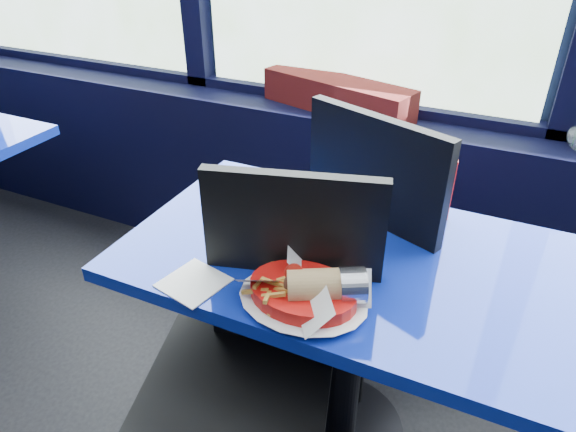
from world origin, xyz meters
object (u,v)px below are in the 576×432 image
(food_basket, at_px, (306,291))
(soda_cup, at_px, (408,203))
(ketchup_bottle, at_px, (442,184))
(chair_near_front, at_px, (260,345))
(planter_box, at_px, (337,95))
(near_table, at_px, (347,305))
(chair_near_back, at_px, (363,232))

(food_basket, distance_m, soda_cup, 0.44)
(soda_cup, bearing_deg, ketchup_bottle, 52.83)
(chair_near_front, bearing_deg, planter_box, 85.70)
(near_table, distance_m, chair_near_back, 0.32)
(near_table, relative_size, ketchup_bottle, 4.89)
(chair_near_back, bearing_deg, planter_box, -39.58)
(planter_box, height_order, soda_cup, soda_cup)
(planter_box, bearing_deg, chair_near_front, -62.85)
(chair_near_back, relative_size, planter_box, 1.61)
(chair_near_front, xyz_separation_m, planter_box, (-0.22, 1.13, 0.28))
(near_table, distance_m, ketchup_bottle, 0.44)
(planter_box, height_order, food_basket, planter_box)
(planter_box, distance_m, food_basket, 1.16)
(chair_near_front, height_order, food_basket, chair_near_front)
(chair_near_back, relative_size, soda_cup, 3.38)
(chair_near_front, distance_m, planter_box, 1.18)
(ketchup_bottle, bearing_deg, food_basket, -111.34)
(near_table, height_order, chair_near_back, chair_near_back)
(planter_box, relative_size, ketchup_bottle, 2.69)
(chair_near_back, distance_m, ketchup_bottle, 0.34)
(near_table, bearing_deg, food_basket, -97.82)
(chair_near_front, relative_size, chair_near_back, 0.96)
(chair_near_front, relative_size, soda_cup, 3.24)
(ketchup_bottle, distance_m, soda_cup, 0.12)
(near_table, distance_m, planter_box, 0.99)
(chair_near_back, height_order, food_basket, chair_near_back)
(chair_near_front, height_order, soda_cup, soda_cup)
(soda_cup, bearing_deg, chair_near_front, -118.62)
(near_table, xyz_separation_m, chair_near_front, (-0.14, -0.26, 0.02))
(near_table, xyz_separation_m, planter_box, (-0.37, 0.87, 0.30))
(near_table, bearing_deg, ketchup_bottle, 59.02)
(planter_box, relative_size, soda_cup, 2.09)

